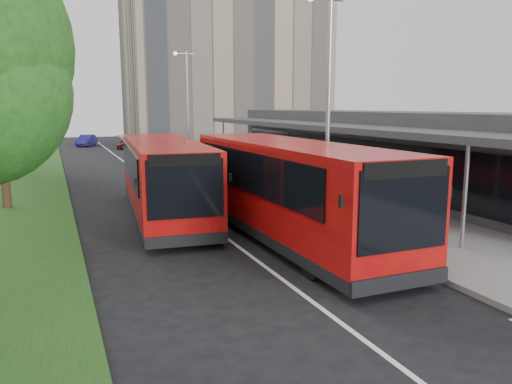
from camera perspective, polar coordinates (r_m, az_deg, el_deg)
ground at (r=15.40m, az=-1.95°, el=-6.35°), size 120.00×120.00×0.00m
pavement at (r=35.90m, az=-4.09°, el=3.06°), size 5.00×80.00×0.15m
grass_verge at (r=34.19m, az=-25.26°, el=1.76°), size 5.00×80.00×0.10m
lane_centre_line at (r=29.64m, az=-12.10°, el=1.29°), size 0.12×70.00×0.01m
kerb_dashes at (r=34.21m, az=-7.86°, el=2.54°), size 0.12×56.00×0.01m
office_block at (r=59.25m, az=-3.49°, el=14.36°), size 22.00×12.00×18.00m
station_building at (r=27.19m, az=13.86°, el=4.80°), size 7.70×26.00×4.00m
tree_far at (r=34.99m, az=-25.78°, el=9.83°), size 4.70×4.70×7.55m
lamp_post_near at (r=18.38m, az=8.06°, el=11.07°), size 1.44×0.28×8.00m
lamp_post_far at (r=37.05m, az=-7.98°, el=10.39°), size 1.44×0.28×8.00m
bus_main at (r=15.97m, az=3.86°, el=0.18°), size 3.03×11.19×3.16m
bus_second at (r=19.65m, az=-10.47°, el=1.56°), size 3.55×10.65×2.96m
litter_bin at (r=25.46m, az=3.68°, el=1.43°), size 0.61×0.61×0.86m
bollard at (r=32.51m, az=-4.72°, el=3.42°), size 0.19×0.19×1.07m
car_near at (r=52.31m, az=-14.74°, el=5.38°), size 2.11×3.33×1.06m
car_far at (r=57.04m, az=-18.80°, el=5.61°), size 2.59×3.95×1.23m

